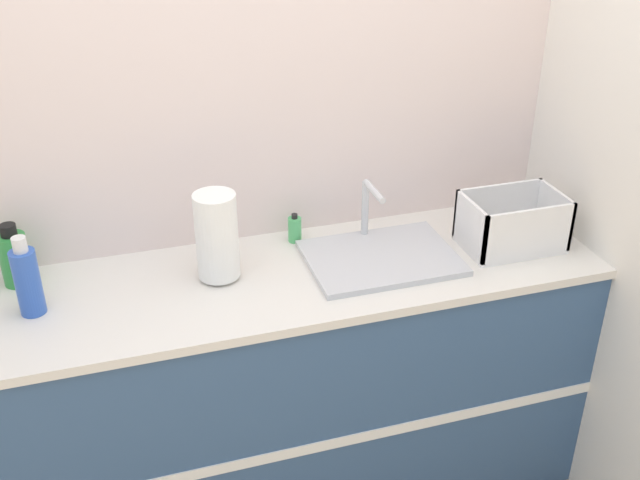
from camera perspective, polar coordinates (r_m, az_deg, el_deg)
The scene contains 9 objects.
wall_back at distance 2.49m, azimuth -5.53°, elevation 8.12°, with size 4.51×0.06×2.60m.
wall_right at distance 2.65m, azimuth 19.88°, elevation 7.86°, with size 0.06×2.56×2.60m.
counter_cabinet at distance 2.64m, azimuth -3.21°, elevation -11.40°, with size 2.14×0.59×0.93m.
sink at distance 2.45m, azimuth 4.62°, elevation -1.14°, with size 0.48×0.36×0.22m.
paper_towel_roll at distance 2.31m, azimuth -7.87°, elevation 0.26°, with size 0.13×0.13×0.29m.
dish_rack at distance 2.58m, azimuth 14.40°, elevation 0.99°, with size 0.32×0.21×0.18m.
bottle_blue at distance 2.29m, azimuth -21.40°, elevation -2.86°, with size 0.07×0.07×0.25m.
bottle_green at distance 2.47m, azimuth -22.26°, elevation -1.26°, with size 0.09×0.09×0.20m.
soap_dispenser at distance 2.54m, azimuth -1.94°, elevation 0.83°, with size 0.05×0.05×0.10m.
Camera 1 is at (-0.46, -1.69, 2.16)m, focal length 42.00 mm.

